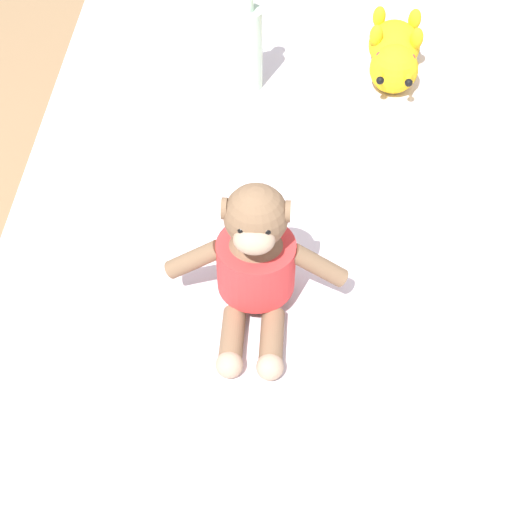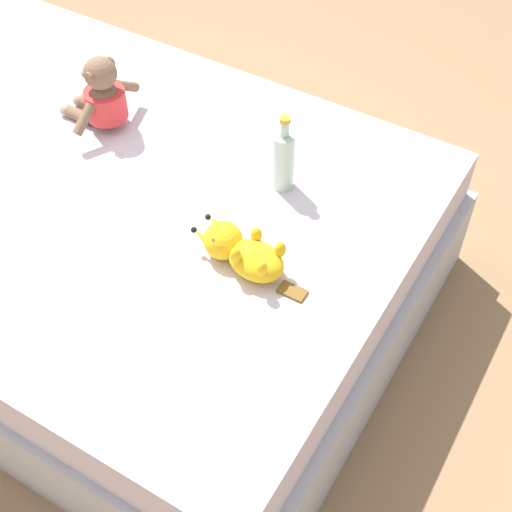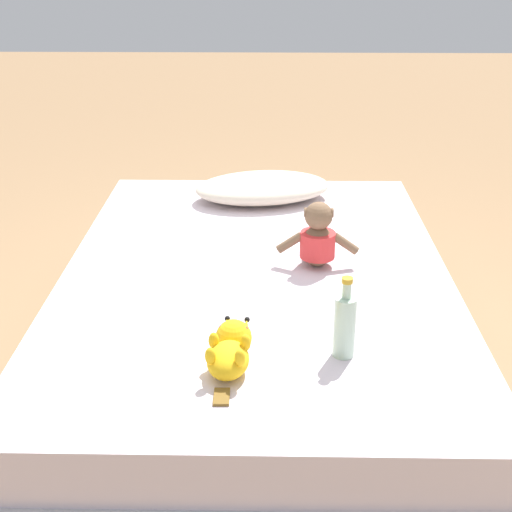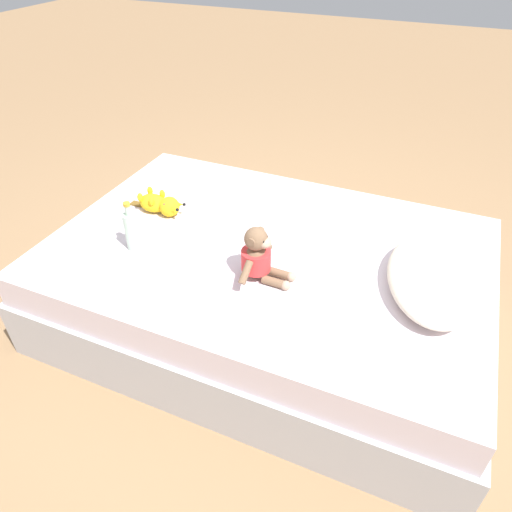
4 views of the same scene
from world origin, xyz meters
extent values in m
plane|color=#93704C|center=(0.00, 0.00, 0.00)|extent=(16.00, 16.00, 0.00)
cube|color=#B2B2B7|center=(0.00, 0.00, 0.15)|extent=(1.36, 2.00, 0.30)
cube|color=silver|center=(0.00, 0.00, 0.38)|extent=(1.32, 1.94, 0.16)
ellipsoid|color=beige|center=(0.02, 0.71, 0.51)|extent=(0.64, 0.45, 0.11)
ellipsoid|color=brown|center=(0.21, 0.03, 0.53)|extent=(0.11, 0.10, 0.15)
cylinder|color=red|center=(0.21, 0.03, 0.54)|extent=(0.13, 0.13, 0.09)
sphere|color=brown|center=(0.21, 0.03, 0.64)|extent=(0.10, 0.10, 0.10)
ellipsoid|color=tan|center=(0.21, 0.07, 0.64)|extent=(0.06, 0.05, 0.04)
sphere|color=black|center=(0.19, 0.07, 0.65)|extent=(0.01, 0.01, 0.01)
sphere|color=black|center=(0.23, 0.07, 0.65)|extent=(0.01, 0.01, 0.01)
cylinder|color=brown|center=(0.17, 0.03, 0.65)|extent=(0.01, 0.03, 0.03)
cylinder|color=brown|center=(0.26, 0.03, 0.65)|extent=(0.01, 0.03, 0.03)
cylinder|color=brown|center=(0.12, 0.04, 0.54)|extent=(0.10, 0.03, 0.08)
cylinder|color=brown|center=(0.31, 0.03, 0.54)|extent=(0.10, 0.03, 0.08)
cylinder|color=brown|center=(0.18, 0.13, 0.47)|extent=(0.04, 0.10, 0.04)
cylinder|color=brown|center=(0.24, 0.13, 0.47)|extent=(0.04, 0.10, 0.04)
sphere|color=tan|center=(0.19, 0.18, 0.47)|extent=(0.04, 0.04, 0.04)
sphere|color=tan|center=(0.25, 0.18, 0.47)|extent=(0.04, 0.04, 0.04)
ellipsoid|color=yellow|center=(-0.06, -0.65, 0.50)|extent=(0.12, 0.16, 0.08)
sphere|color=yellow|center=(-0.05, -0.54, 0.51)|extent=(0.10, 0.10, 0.10)
cone|color=yellow|center=(-0.07, -0.50, 0.52)|extent=(0.04, 0.06, 0.05)
sphere|color=black|center=(-0.07, -0.47, 0.52)|extent=(0.02, 0.02, 0.02)
cone|color=yellow|center=(-0.02, -0.50, 0.52)|extent=(0.04, 0.06, 0.05)
sphere|color=black|center=(-0.02, -0.48, 0.52)|extent=(0.02, 0.02, 0.02)
sphere|color=red|center=(-0.08, -0.54, 0.53)|extent=(0.02, 0.02, 0.02)
sphere|color=red|center=(-0.02, -0.55, 0.53)|extent=(0.02, 0.02, 0.02)
ellipsoid|color=yellow|center=(-0.10, -0.61, 0.54)|extent=(0.03, 0.03, 0.05)
ellipsoid|color=yellow|center=(-0.02, -0.62, 0.54)|extent=(0.03, 0.03, 0.05)
ellipsoid|color=yellow|center=(-0.10, -0.69, 0.54)|extent=(0.03, 0.03, 0.05)
ellipsoid|color=yellow|center=(-0.03, -0.69, 0.54)|extent=(0.03, 0.03, 0.05)
cube|color=brown|center=(-0.07, -0.76, 0.46)|extent=(0.04, 0.07, 0.01)
cylinder|color=#B2D1B7|center=(0.25, -0.55, 0.54)|extent=(0.06, 0.06, 0.18)
cylinder|color=#B2D1B7|center=(0.25, -0.55, 0.65)|extent=(0.02, 0.02, 0.05)
cylinder|color=gold|center=(0.25, -0.55, 0.68)|extent=(0.03, 0.03, 0.01)
camera|label=1|loc=(0.18, 0.84, 1.44)|focal=55.23mm
camera|label=2|loc=(-1.07, -1.25, 1.85)|focal=51.27mm
camera|label=3|loc=(0.04, -2.24, 1.52)|focal=50.62mm
camera|label=4|loc=(1.59, 0.63, 1.70)|focal=32.67mm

